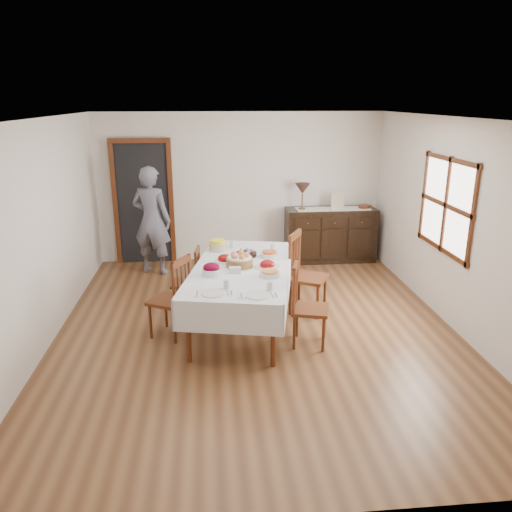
{
  "coord_description": "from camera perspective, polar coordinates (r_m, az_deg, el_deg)",
  "views": [
    {
      "loc": [
        -0.55,
        -5.75,
        2.82
      ],
      "look_at": [
        0.0,
        0.1,
        0.95
      ],
      "focal_mm": 35.0,
      "sensor_mm": 36.0,
      "label": 1
    }
  ],
  "objects": [
    {
      "name": "ground",
      "position": [
        6.43,
        0.09,
        -8.37
      ],
      "size": [
        6.0,
        6.0,
        0.0
      ],
      "primitive_type": "plane",
      "color": "brown"
    },
    {
      "name": "room_shell",
      "position": [
        6.3,
        -1.6,
        6.85
      ],
      "size": [
        5.02,
        6.02,
        2.65
      ],
      "color": "silver",
      "rests_on": "ground"
    },
    {
      "name": "dining_table",
      "position": [
        6.27,
        -1.59,
        -2.04
      ],
      "size": [
        1.63,
        2.52,
        0.8
      ],
      "rotation": [
        0.0,
        0.0,
        -0.2
      ],
      "color": "silver",
      "rests_on": "ground"
    },
    {
      "name": "chair_left_near",
      "position": [
        6.14,
        -9.5,
        -4.61
      ],
      "size": [
        0.58,
        0.58,
        1.02
      ],
      "rotation": [
        0.0,
        0.0,
        -2.06
      ],
      "color": "#502511",
      "rests_on": "ground"
    },
    {
      "name": "chair_left_far",
      "position": [
        6.86,
        -7.66,
        -2.69
      ],
      "size": [
        0.41,
        0.41,
        0.89
      ],
      "rotation": [
        0.0,
        0.0,
        -1.68
      ],
      "color": "#502511",
      "rests_on": "ground"
    },
    {
      "name": "chair_right_near",
      "position": [
        5.9,
        5.75,
        -5.52
      ],
      "size": [
        0.51,
        0.51,
        1.0
      ],
      "rotation": [
        0.0,
        0.0,
        1.3
      ],
      "color": "#502511",
      "rests_on": "ground"
    },
    {
      "name": "chair_right_far",
      "position": [
        6.77,
        5.58,
        -1.91
      ],
      "size": [
        0.62,
        0.62,
        1.11
      ],
      "rotation": [
        0.0,
        0.0,
        1.08
      ],
      "color": "#502511",
      "rests_on": "ground"
    },
    {
      "name": "sideboard",
      "position": [
        9.04,
        8.47,
        2.44
      ],
      "size": [
        1.59,
        0.57,
        0.95
      ],
      "color": "black",
      "rests_on": "ground"
    },
    {
      "name": "person",
      "position": [
        8.35,
        -11.86,
        4.38
      ],
      "size": [
        0.69,
        0.57,
        1.92
      ],
      "primitive_type": "imported",
      "rotation": [
        0.0,
        0.0,
        2.78
      ],
      "color": "slate",
      "rests_on": "ground"
    },
    {
      "name": "bread_basket",
      "position": [
        6.23,
        -1.89,
        -0.55
      ],
      "size": [
        0.33,
        0.33,
        0.18
      ],
      "color": "brown",
      "rests_on": "dining_table"
    },
    {
      "name": "egg_basket",
      "position": [
        6.65,
        -1.12,
        0.28
      ],
      "size": [
        0.28,
        0.28,
        0.1
      ],
      "color": "black",
      "rests_on": "dining_table"
    },
    {
      "name": "ham_platter_a",
      "position": [
        6.44,
        -3.56,
        -0.35
      ],
      "size": [
        0.27,
        0.27,
        0.11
      ],
      "color": "silver",
      "rests_on": "dining_table"
    },
    {
      "name": "ham_platter_b",
      "position": [
        6.2,
        1.3,
        -1.05
      ],
      "size": [
        0.32,
        0.32,
        0.11
      ],
      "color": "silver",
      "rests_on": "dining_table"
    },
    {
      "name": "beet_bowl",
      "position": [
        5.95,
        -5.11,
        -1.55
      ],
      "size": [
        0.22,
        0.22,
        0.15
      ],
      "color": "silver",
      "rests_on": "dining_table"
    },
    {
      "name": "carrot_bowl",
      "position": [
        6.6,
        1.55,
        0.18
      ],
      "size": [
        0.24,
        0.24,
        0.09
      ],
      "color": "silver",
      "rests_on": "dining_table"
    },
    {
      "name": "pineapple_bowl",
      "position": [
        6.91,
        -4.41,
        1.21
      ],
      "size": [
        0.24,
        0.24,
        0.15
      ],
      "color": "#BDB186",
      "rests_on": "dining_table"
    },
    {
      "name": "casserole_dish",
      "position": [
        5.91,
        1.61,
        -2.0
      ],
      "size": [
        0.25,
        0.25,
        0.07
      ],
      "color": "silver",
      "rests_on": "dining_table"
    },
    {
      "name": "butter_dish",
      "position": [
        6.01,
        -2.42,
        -1.61
      ],
      "size": [
        0.16,
        0.12,
        0.07
      ],
      "color": "silver",
      "rests_on": "dining_table"
    },
    {
      "name": "setting_left",
      "position": [
        5.44,
        -4.47,
        -3.92
      ],
      "size": [
        0.44,
        0.31,
        0.1
      ],
      "color": "silver",
      "rests_on": "dining_table"
    },
    {
      "name": "setting_right",
      "position": [
        5.37,
        0.6,
        -4.17
      ],
      "size": [
        0.44,
        0.31,
        0.1
      ],
      "color": "silver",
      "rests_on": "dining_table"
    },
    {
      "name": "glass_far_a",
      "position": [
        7.01,
        -2.72,
        1.35
      ],
      "size": [
        0.07,
        0.07,
        0.1
      ],
      "color": "silver",
      "rests_on": "dining_table"
    },
    {
      "name": "glass_far_b",
      "position": [
        6.87,
        1.95,
        0.98
      ],
      "size": [
        0.07,
        0.07,
        0.09
      ],
      "color": "silver",
      "rests_on": "dining_table"
    },
    {
      "name": "runner",
      "position": [
        8.9,
        8.77,
        5.36
      ],
      "size": [
        1.3,
        0.35,
        0.01
      ],
      "color": "white",
      "rests_on": "sideboard"
    },
    {
      "name": "table_lamp",
      "position": [
        8.73,
        5.33,
        7.59
      ],
      "size": [
        0.26,
        0.26,
        0.46
      ],
      "color": "brown",
      "rests_on": "sideboard"
    },
    {
      "name": "picture_frame",
      "position": [
        8.85,
        9.27,
        6.16
      ],
      "size": [
        0.22,
        0.08,
        0.28
      ],
      "color": "#BBAE8B",
      "rests_on": "sideboard"
    },
    {
      "name": "deco_bowl",
      "position": [
        9.05,
        12.22,
        5.53
      ],
      "size": [
        0.2,
        0.2,
        0.06
      ],
      "color": "#502511",
      "rests_on": "sideboard"
    }
  ]
}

